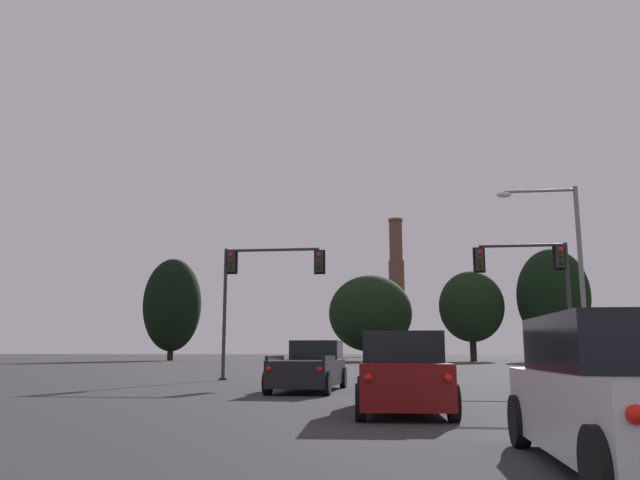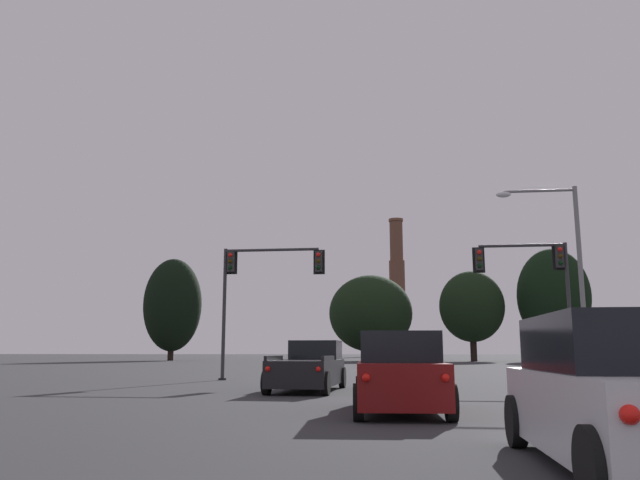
# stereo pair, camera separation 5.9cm
# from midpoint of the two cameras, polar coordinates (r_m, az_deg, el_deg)

# --- Properties ---
(suv_right_lane_third) EXTENTS (2.11, 4.91, 1.86)m
(suv_right_lane_third) POSITION_cam_midpoint_polar(r_m,az_deg,el_deg) (8.51, 26.15, -12.59)
(suv_right_lane_third) COLOR silver
(suv_right_lane_third) RESTS_ON ground_plane
(pickup_truck_left_lane_front) EXTENTS (2.38, 5.57, 1.82)m
(pickup_truck_left_lane_front) POSITION_cam_midpoint_polar(r_m,az_deg,el_deg) (23.26, -0.96, -11.63)
(pickup_truck_left_lane_front) COLOR black
(pickup_truck_left_lane_front) RESTS_ON ground_plane
(suv_center_lane_second) EXTENTS (2.32, 4.98, 1.86)m
(suv_center_lane_second) POSITION_cam_midpoint_polar(r_m,az_deg,el_deg) (15.17, 7.29, -12.00)
(suv_center_lane_second) COLOR maroon
(suv_center_lane_second) RESTS_ON ground_plane
(traffic_light_overhead_left) EXTENTS (5.31, 0.50, 6.60)m
(traffic_light_overhead_left) POSITION_cam_midpoint_polar(r_m,az_deg,el_deg) (31.81, -5.83, -3.55)
(traffic_light_overhead_left) COLOR #2D2D30
(traffic_light_overhead_left) RESTS_ON ground_plane
(traffic_light_overhead_right) EXTENTS (4.52, 0.50, 6.51)m
(traffic_light_overhead_right) POSITION_cam_midpoint_polar(r_m,az_deg,el_deg) (31.36, 19.21, -3.13)
(traffic_light_overhead_right) COLOR #2D2D30
(traffic_light_overhead_right) RESTS_ON ground_plane
(street_lamp) EXTENTS (3.46, 0.36, 8.51)m
(street_lamp) POSITION_cam_midpoint_polar(r_m,az_deg,el_deg) (28.79, 21.61, -1.75)
(street_lamp) COLOR slate
(street_lamp) RESTS_ON ground_plane
(smokestack) EXTENTS (8.24, 8.24, 38.97)m
(smokestack) POSITION_cam_midpoint_polar(r_m,az_deg,el_deg) (177.66, 7.06, -5.59)
(smokestack) COLOR #523427
(smokestack) RESTS_ON ground_plane
(treeline_center_right) EXTENTS (10.08, 9.07, 15.93)m
(treeline_center_right) POSITION_cam_midpoint_polar(r_m,az_deg,el_deg) (94.74, 20.53, -4.86)
(treeline_center_right) COLOR black
(treeline_center_right) RESTS_ON ground_plane
(treeline_far_left) EXTENTS (9.22, 8.30, 12.83)m
(treeline_far_left) POSITION_cam_midpoint_polar(r_m,az_deg,el_deg) (92.44, 13.66, -5.93)
(treeline_far_left) COLOR black
(treeline_far_left) RESTS_ON ground_plane
(treeline_left_mid) EXTENTS (12.30, 11.07, 12.60)m
(treeline_left_mid) POSITION_cam_midpoint_polar(r_m,az_deg,el_deg) (93.14, 4.61, -6.70)
(treeline_left_mid) COLOR black
(treeline_left_mid) RESTS_ON ground_plane
(treeline_right_mid) EXTENTS (8.95, 8.05, 15.65)m
(treeline_right_mid) POSITION_cam_midpoint_polar(r_m,az_deg,el_deg) (99.53, -13.38, -5.78)
(treeline_right_mid) COLOR black
(treeline_right_mid) RESTS_ON ground_plane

